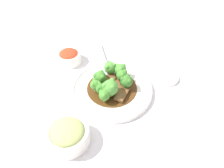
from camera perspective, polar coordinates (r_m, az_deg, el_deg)
The scene contains 20 objects.
ground_plane at distance 0.74m, azimuth -0.00°, elevation -1.84°, with size 4.00×4.00×0.00m, color silver.
main_plate at distance 0.73m, azimuth -0.00°, elevation -1.31°, with size 0.27×0.27×0.02m.
beef_strip_0 at distance 0.72m, azimuth 1.20°, elevation -0.52°, with size 0.07×0.04×0.01m.
beef_strip_1 at distance 0.74m, azimuth -1.09°, elevation 1.43°, with size 0.04×0.05×0.01m.
beef_strip_2 at distance 0.70m, azimuth 2.67°, elevation -2.47°, with size 0.07×0.06×0.01m.
beef_strip_3 at distance 0.72m, azimuth -2.11°, elevation -0.93°, with size 0.07×0.06×0.01m.
broccoli_floret_0 at distance 0.67m, azimuth -1.98°, elevation -2.82°, with size 0.04×0.04×0.04m.
broccoli_floret_1 at distance 0.68m, azimuth -0.48°, elevation -0.91°, with size 0.05×0.05×0.06m.
broccoli_floret_2 at distance 0.68m, azimuth -2.86°, elevation -1.22°, with size 0.03×0.03×0.04m.
broccoli_floret_3 at distance 0.73m, azimuth 2.64°, elevation 2.36°, with size 0.04×0.04×0.05m.
broccoli_floret_4 at distance 0.71m, azimuth 3.77°, elevation 0.74°, with size 0.04×0.04×0.05m.
broccoli_floret_5 at distance 0.70m, azimuth -4.30°, elevation -0.18°, with size 0.03×0.03×0.04m.
broccoli_floret_6 at distance 0.75m, azimuth 2.15°, elevation 3.83°, with size 0.04×0.04×0.05m.
broccoli_floret_7 at distance 0.72m, azimuth -3.20°, elevation 1.74°, with size 0.04×0.04×0.05m.
broccoli_floret_8 at distance 0.75m, azimuth -0.51°, elevation 4.36°, with size 0.04×0.04×0.05m.
serving_spoon at distance 0.78m, azimuth -1.40°, elevation 3.92°, with size 0.24×0.08×0.01m.
side_bowl_kimchi at distance 0.85m, azimuth -11.13°, elevation 7.09°, with size 0.09×0.09×0.05m.
side_bowl_appetizer at distance 0.61m, azimuth -11.41°, elevation -12.86°, with size 0.12×0.12×0.06m.
sauce_dish at distance 0.80m, azimuth 14.20°, elevation 1.71°, with size 0.08×0.08×0.01m.
paper_napkin at distance 0.69m, azimuth 15.49°, elevation -8.75°, with size 0.14×0.11×0.01m.
Camera 1 is at (0.50, -0.01, 0.55)m, focal length 35.00 mm.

